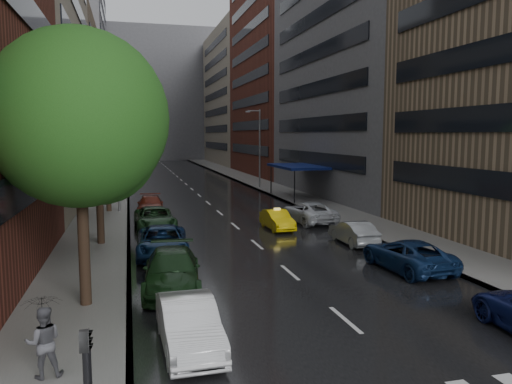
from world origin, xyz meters
The scene contains 17 objects.
ground centered at (0.00, 0.00, 0.00)m, with size 220.00×220.00×0.00m, color gray.
road centered at (0.00, 50.00, 0.01)m, with size 14.00×140.00×0.01m, color black.
sidewalk_left centered at (-9.00, 50.00, 0.07)m, with size 4.00×140.00×0.15m, color gray.
sidewalk_right centered at (9.00, 50.00, 0.07)m, with size 4.00×140.00×0.15m, color gray.
buildings_left centered at (-15.00, 58.79, 15.99)m, with size 8.00×108.00×38.00m.
buildings_right centered at (15.00, 56.70, 15.03)m, with size 8.05×109.10×36.00m.
building_far centered at (0.00, 118.00, 16.00)m, with size 40.00×14.00×32.00m, color slate.
tree_near centered at (-8.60, 7.39, 6.79)m, with size 6.22×6.22×9.92m.
tree_mid centered at (-8.60, 17.91, 6.55)m, with size 6.00×6.00×9.57m.
tree_far centered at (-8.60, 30.24, 5.23)m, with size 4.80×4.80×7.65m.
taxi centered at (2.44, 20.13, 0.65)m, with size 1.37×3.92×1.29m, color yellow.
parked_cars_left centered at (-5.40, 15.97, 0.76)m, with size 2.85×30.59×1.59m.
parked_cars_right centered at (5.40, 11.39, 0.73)m, with size 2.86×26.53×1.50m.
ped_black_umbrella centered at (-9.17, 1.92, 1.38)m, with size 0.96×0.98×2.09m.
street_lamp_left centered at (-7.72, 30.00, 4.89)m, with size 1.74×0.22×9.00m.
street_lamp_right centered at (7.72, 45.00, 4.89)m, with size 1.74×0.22×9.00m.
awning centered at (8.98, 35.00, 3.13)m, with size 4.00×8.00×3.12m.
Camera 1 is at (-6.97, -11.02, 6.24)m, focal length 35.00 mm.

